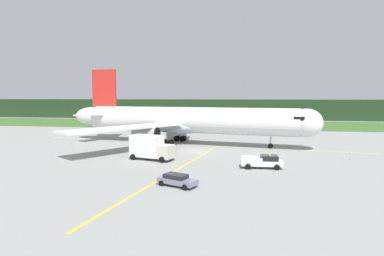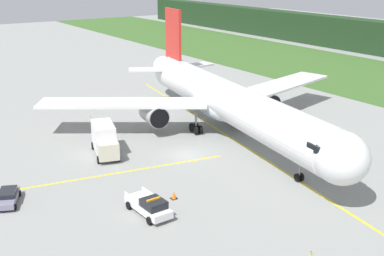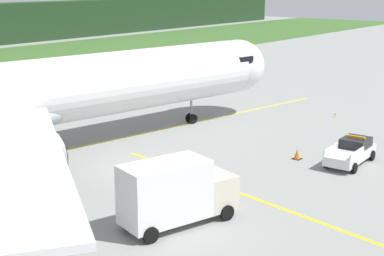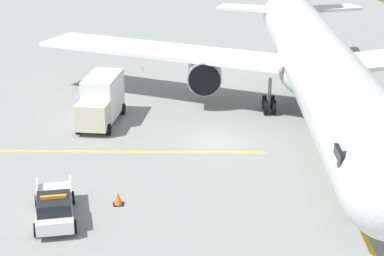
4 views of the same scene
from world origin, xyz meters
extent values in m
plane|color=gray|center=(0.00, 0.00, 0.00)|extent=(320.00, 320.00, 0.00)
cube|color=#396028|center=(0.00, 56.27, 0.02)|extent=(320.00, 35.66, 0.04)
cube|color=#1E371C|center=(0.00, 81.73, 4.22)|extent=(288.00, 6.30, 8.44)
cube|color=yellow|center=(-2.69, 8.58, 0.00)|extent=(67.57, 11.68, 0.01)
cube|color=yellow|center=(-0.49, -15.61, 0.00)|extent=(6.68, 37.93, 0.01)
cylinder|color=silver|center=(-2.69, 8.58, 4.91)|extent=(43.06, 12.22, 5.18)
ellipsoid|color=silver|center=(19.43, 4.85, 4.91)|extent=(6.48, 6.06, 5.18)
ellipsoid|color=silver|center=(-25.32, 12.39, 5.29)|extent=(8.82, 5.21, 3.89)
ellipsoid|color=#A8B4BB|center=(-4.80, 8.93, 3.48)|extent=(11.90, 7.22, 2.85)
cube|color=black|center=(18.21, 5.05, 5.81)|extent=(2.59, 5.15, 0.70)
cube|color=silver|center=(-7.71, 22.08, 4.26)|extent=(10.55, 23.44, 0.35)
cylinder|color=#A4A4A4|center=(-6.19, 18.11, 2.81)|extent=(4.85, 3.58, 2.88)
cylinder|color=black|center=(-3.95, 17.73, 2.81)|extent=(0.56, 2.63, 2.65)
cube|color=silver|center=(-11.86, -2.54, 4.26)|extent=(16.84, 21.91, 0.35)
cylinder|color=#A4A4A4|center=(-9.12, 0.72, 2.81)|extent=(4.85, 3.58, 2.88)
cylinder|color=black|center=(-6.88, 0.34, 2.81)|extent=(0.56, 2.63, 2.65)
cube|color=red|center=(-22.04, 11.84, 10.73)|extent=(5.90, 1.42, 9.58)
cube|color=silver|center=(-21.90, 15.69, 5.81)|extent=(3.80, 7.58, 0.28)
cube|color=silver|center=(-23.17, 8.15, 5.81)|extent=(5.81, 7.71, 0.28)
cylinder|color=gray|center=(13.35, 5.87, 1.61)|extent=(0.20, 0.20, 2.31)
cylinder|color=black|center=(13.39, 6.13, 0.45)|extent=(0.92, 0.37, 0.90)
cylinder|color=black|center=(13.30, 5.61, 0.45)|extent=(0.92, 0.37, 0.90)
cylinder|color=gray|center=(-5.23, 12.42, 1.76)|extent=(0.28, 0.28, 2.31)
cylinder|color=black|center=(-4.59, 11.96, 0.60)|extent=(1.23, 0.50, 1.20)
cylinder|color=black|center=(-4.48, 12.65, 0.60)|extent=(1.23, 0.50, 1.20)
cylinder|color=black|center=(-5.97, 12.19, 0.60)|extent=(1.23, 0.50, 1.20)
cylinder|color=black|center=(-5.86, 12.88, 0.60)|extent=(1.23, 0.50, 1.20)
cylinder|color=gray|center=(-6.35, 5.78, 1.76)|extent=(0.28, 0.28, 2.31)
cylinder|color=black|center=(-5.60, 6.00, 0.60)|extent=(1.23, 0.50, 1.20)
cylinder|color=black|center=(-5.71, 5.31, 0.60)|extent=(1.23, 0.50, 1.20)
cylinder|color=black|center=(-6.98, 6.24, 0.60)|extent=(1.23, 0.50, 1.20)
cylinder|color=black|center=(-7.09, 5.55, 0.60)|extent=(1.23, 0.50, 1.20)
cube|color=silver|center=(10.87, -11.21, 0.73)|extent=(5.58, 2.28, 0.70)
cube|color=black|center=(11.85, -11.16, 1.43)|extent=(2.28, 1.96, 0.70)
cube|color=silver|center=(9.50, -10.31, 1.31)|extent=(2.64, 0.23, 0.45)
cube|color=silver|center=(9.60, -12.23, 1.31)|extent=(2.64, 0.23, 0.45)
cube|color=orange|center=(11.85, -11.16, 1.86)|extent=(0.27, 1.42, 0.16)
cylinder|color=black|center=(12.68, -10.09, 0.38)|extent=(0.77, 0.28, 0.76)
cylinder|color=black|center=(12.78, -12.15, 0.38)|extent=(0.77, 0.28, 0.76)
cylinder|color=black|center=(8.95, -10.27, 0.38)|extent=(0.77, 0.28, 0.76)
cylinder|color=black|center=(9.05, -12.33, 0.38)|extent=(0.77, 0.28, 0.76)
cube|color=beige|center=(-2.96, -8.91, 1.45)|extent=(2.47, 2.82, 2.00)
cube|color=silver|center=(-6.22, -8.01, 2.10)|extent=(5.32, 3.61, 3.29)
cylinder|color=#99999E|center=(-5.28, -8.27, 0.36)|extent=(0.77, 0.30, 1.04)
cylinder|color=#99999E|center=(-7.15, -7.75, 0.36)|extent=(0.77, 0.30, 1.04)
cylinder|color=black|center=(-2.64, -7.75, 0.45)|extent=(0.94, 0.49, 0.90)
cylinder|color=black|center=(-3.28, -10.07, 0.45)|extent=(0.94, 0.49, 0.90)
cylinder|color=black|center=(-7.53, -6.39, 0.45)|extent=(0.94, 0.49, 0.90)
cylinder|color=black|center=(-8.17, -8.71, 0.45)|extent=(0.94, 0.49, 0.90)
cube|color=slate|center=(1.48, -21.58, 0.57)|extent=(4.65, 3.27, 0.55)
cube|color=black|center=(1.28, -21.50, 1.08)|extent=(2.82, 2.34, 0.45)
cylinder|color=black|center=(3.22, -21.37, 0.30)|extent=(0.62, 0.40, 0.60)
cylinder|color=black|center=(2.53, -22.98, 0.30)|extent=(0.62, 0.40, 0.60)
cylinder|color=black|center=(0.43, -20.18, 0.30)|extent=(0.62, 0.40, 0.60)
cylinder|color=black|center=(-0.26, -21.79, 0.30)|extent=(0.62, 0.40, 0.60)
cube|color=black|center=(9.51, -7.56, 0.01)|extent=(0.63, 0.63, 0.03)
cone|color=orange|center=(9.51, -7.56, 0.41)|extent=(0.49, 0.49, 0.76)
cylinder|color=yellow|center=(24.25, -3.73, 0.13)|extent=(0.10, 0.10, 0.27)
sphere|color=blue|center=(24.25, -3.73, 0.32)|extent=(0.12, 0.12, 0.12)
cylinder|color=yellow|center=(-21.01, -3.73, 0.14)|extent=(0.10, 0.10, 0.27)
sphere|color=blue|center=(-21.01, -3.73, 0.32)|extent=(0.12, 0.12, 0.12)
camera|label=1|loc=(8.49, -54.25, 9.58)|focal=29.73mm
camera|label=2|loc=(47.99, -30.92, 22.09)|focal=46.64mm
camera|label=3|loc=(-28.32, -27.59, 13.27)|focal=54.04mm
camera|label=4|loc=(46.39, -8.57, 17.97)|focal=63.58mm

